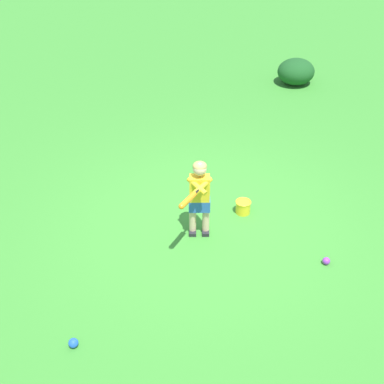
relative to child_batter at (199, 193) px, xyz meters
The scene contains 6 objects.
ground_plane 0.71m from the child_batter, 40.02° to the left, with size 40.00×40.00×0.00m, color #38842D.
child_batter is the anchor object (origin of this frame).
play_ball_near_batter 1.75m from the child_batter, 38.28° to the right, with size 0.09×0.09×0.09m, color purple.
play_ball_behind_batter 2.28m from the child_batter, 144.08° to the right, with size 0.10×0.10×0.10m, color blue.
toy_bucket 0.95m from the child_batter, 18.65° to the left, with size 0.22×0.22×0.19m.
shrub_left_background 5.37m from the child_batter, 48.94° to the left, with size 0.78×0.73×0.53m, color #194C1E.
Camera 1 is at (-1.88, -4.97, 4.25)m, focal length 47.00 mm.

